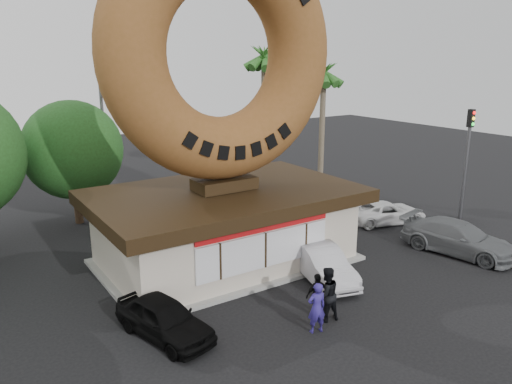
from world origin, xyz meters
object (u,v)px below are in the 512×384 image
object	(u,v)px
donut_shop	(225,223)
person_left	(317,308)
giant_donut	(222,54)
car_grey	(458,238)
traffic_signal	(467,150)
person_center	(326,294)
car_silver	(322,263)
car_white	(387,212)
person_right	(317,294)
street_lamp	(107,135)
car_black	(164,318)

from	to	relation	value
donut_shop	person_left	size ratio (longest dim) A/B	6.40
donut_shop	giant_donut	xyz separation A→B (m)	(0.00, 0.02, 7.11)
donut_shop	car_grey	world-z (taller)	donut_shop
traffic_signal	person_center	world-z (taller)	traffic_signal
person_center	car_silver	bearing A→B (deg)	-120.99
person_center	car_white	world-z (taller)	person_center
car_silver	person_left	bearing A→B (deg)	-117.89
person_right	car_silver	xyz separation A→B (m)	(2.02, 2.10, -0.08)
street_lamp	car_black	xyz separation A→B (m)	(-2.88, -14.25, -3.83)
car_white	car_black	bearing A→B (deg)	124.30
traffic_signal	car_black	distance (m)	19.15
car_silver	car_grey	xyz separation A→B (m)	(7.06, -1.31, 0.05)
giant_donut	person_right	world-z (taller)	giant_donut
car_black	car_grey	bearing A→B (deg)	-17.59
giant_donut	street_lamp	world-z (taller)	giant_donut
person_left	car_grey	size ratio (longest dim) A/B	0.34
donut_shop	car_grey	bearing A→B (deg)	-28.30
car_black	donut_shop	bearing A→B (deg)	27.49
giant_donut	person_right	distance (m)	10.01
person_left	person_right	bearing A→B (deg)	-118.80
street_lamp	donut_shop	bearing A→B (deg)	-79.50
donut_shop	car_silver	world-z (taller)	donut_shop
person_right	car_black	xyz separation A→B (m)	(-5.05, 1.61, -0.12)
person_center	car_white	bearing A→B (deg)	-140.59
person_left	car_silver	xyz separation A→B (m)	(2.80, 2.97, -0.18)
giant_donut	street_lamp	size ratio (longest dim) A/B	1.27
car_silver	car_grey	size ratio (longest dim) A/B	0.82
car_black	giant_donut	bearing A→B (deg)	27.59
donut_shop	car_black	size ratio (longest dim) A/B	2.93
car_black	car_white	world-z (taller)	car_black
street_lamp	car_white	size ratio (longest dim) A/B	1.90
person_center	car_silver	size ratio (longest dim) A/B	0.46
traffic_signal	person_center	size ratio (longest dim) A/B	3.14
car_grey	car_white	bearing A→B (deg)	70.25
street_lamp	car_silver	xyz separation A→B (m)	(4.18, -13.76, -3.79)
giant_donut	person_left	xyz separation A→B (m)	(-0.47, -6.73, -8.01)
street_lamp	car_grey	size ratio (longest dim) A/B	1.56
person_center	person_right	distance (m)	0.50
car_silver	car_white	distance (m)	8.41
giant_donut	car_grey	bearing A→B (deg)	-28.37
street_lamp	person_left	distance (m)	17.17
car_grey	car_white	world-z (taller)	car_grey
person_right	car_silver	bearing A→B (deg)	-125.84
car_black	person_left	bearing A→B (deg)	-44.50
traffic_signal	car_grey	distance (m)	6.36
traffic_signal	car_silver	bearing A→B (deg)	-171.47
car_white	street_lamp	bearing A→B (deg)	68.20
donut_shop	person_center	world-z (taller)	donut_shop
street_lamp	traffic_signal	bearing A→B (deg)	-37.14
person_center	person_right	size ratio (longest dim) A/B	1.26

